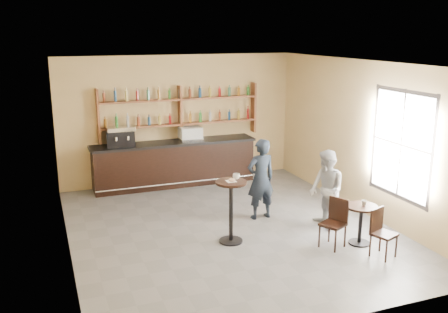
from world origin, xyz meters
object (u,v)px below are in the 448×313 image
object	(u,v)px
bar_counter	(174,163)
man_main	(261,179)
pastry_case	(190,134)
patron_second	(326,190)
cafe_table	(360,225)
chair_west	(333,224)
chair_south	(384,234)
espresso_machine	(121,136)
pedestal_table	(231,212)

from	to	relation	value
bar_counter	man_main	distance (m)	3.04
pastry_case	patron_second	distance (m)	4.13
pastry_case	cafe_table	xyz separation A→B (m)	(1.78, -4.66, -0.91)
chair_west	chair_south	world-z (taller)	chair_west
espresso_machine	pastry_case	size ratio (longest dim) A/B	1.17
man_main	pastry_case	bearing A→B (deg)	-81.91
patron_second	bar_counter	bearing A→B (deg)	-148.93
pedestal_table	chair_south	size ratio (longest dim) A/B	1.38
espresso_machine	chair_south	bearing A→B (deg)	-47.75
chair_west	patron_second	distance (m)	0.97
cafe_table	patron_second	bearing A→B (deg)	101.55
man_main	cafe_table	bearing A→B (deg)	118.05
chair_south	patron_second	distance (m)	1.55
pedestal_table	chair_south	world-z (taller)	pedestal_table
chair_west	cafe_table	bearing A→B (deg)	58.67
man_main	patron_second	distance (m)	1.35
chair_west	patron_second	xyz separation A→B (m)	(0.37, 0.84, 0.33)
chair_west	pastry_case	bearing A→B (deg)	168.78
pedestal_table	chair_south	distance (m)	2.68
man_main	bar_counter	bearing A→B (deg)	-74.01
espresso_machine	man_main	world-z (taller)	man_main
man_main	patron_second	bearing A→B (deg)	131.90
bar_counter	chair_south	distance (m)	5.73
espresso_machine	patron_second	distance (m)	5.05
patron_second	cafe_table	bearing A→B (deg)	14.43
bar_counter	man_main	world-z (taller)	man_main
cafe_table	chair_south	bearing A→B (deg)	-85.24
bar_counter	chair_south	size ratio (longest dim) A/B	4.86
bar_counter	chair_west	size ratio (longest dim) A/B	4.61
chair_south	pedestal_table	bearing A→B (deg)	125.42
espresso_machine	man_main	distance (m)	3.72
pastry_case	pedestal_table	world-z (taller)	pastry_case
chair_south	patron_second	xyz separation A→B (m)	(-0.23, 1.49, 0.36)
bar_counter	pedestal_table	size ratio (longest dim) A/B	3.52
pedestal_table	cafe_table	xyz separation A→B (m)	(2.16, -0.90, -0.22)
chair_south	patron_second	size ratio (longest dim) A/B	0.54
bar_counter	pastry_case	distance (m)	0.84
pastry_case	espresso_machine	bearing A→B (deg)	-177.09
cafe_table	bar_counter	bearing A→B (deg)	115.30
chair_west	man_main	bearing A→B (deg)	172.68
pastry_case	chair_south	size ratio (longest dim) A/B	0.66
chair_west	chair_south	xyz separation A→B (m)	(0.60, -0.65, -0.02)
pedestal_table	patron_second	xyz separation A→B (m)	(1.98, -0.01, 0.20)
patron_second	pedestal_table	bearing A→B (deg)	-87.53
pastry_case	chair_west	bearing A→B (deg)	-72.18
pastry_case	chair_south	world-z (taller)	pastry_case
man_main	chair_south	size ratio (longest dim) A/B	1.99
pedestal_table	chair_west	bearing A→B (deg)	-27.87
chair_west	chair_south	bearing A→B (deg)	16.58
bar_counter	cafe_table	bearing A→B (deg)	-64.70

